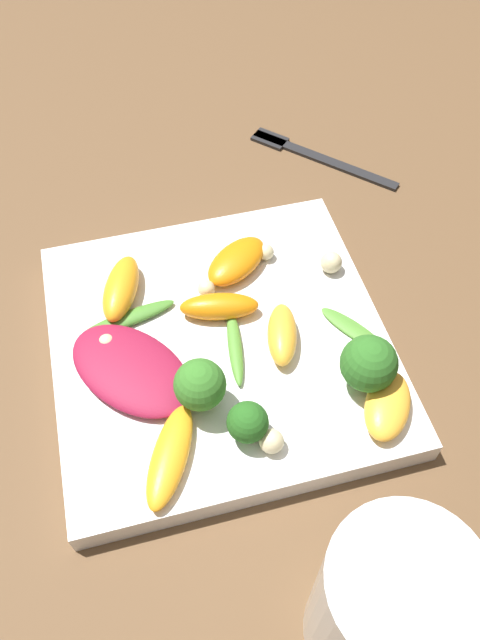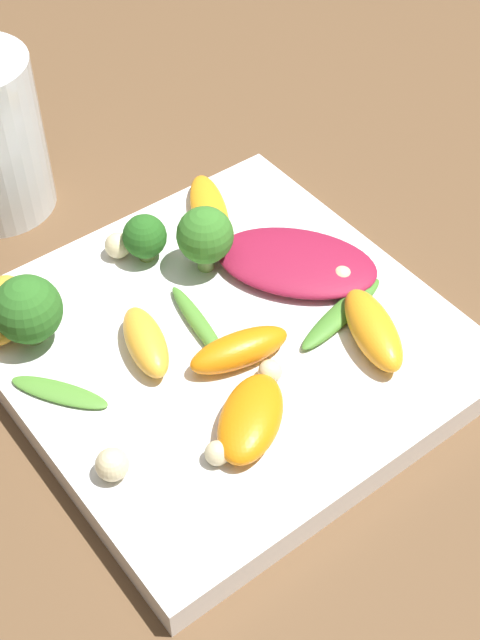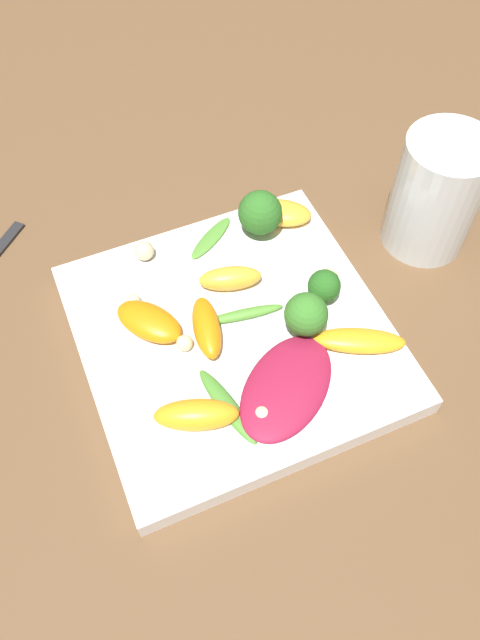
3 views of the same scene
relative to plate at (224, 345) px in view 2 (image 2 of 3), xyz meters
name	(u,v)px [view 2 (image 2 of 3)]	position (x,y,z in m)	size (l,w,h in m)	color
ground_plane	(225,357)	(0.00, 0.00, -0.01)	(2.40, 2.40, 0.00)	brown
plate	(224,345)	(0.00, 0.00, 0.00)	(0.26, 0.26, 0.02)	white
radicchio_leaf_0	(297,262)	(0.02, -0.07, 0.02)	(0.12, 0.11, 0.01)	maroon
orange_segment_0	(239,350)	(-0.02, 0.01, 0.02)	(0.04, 0.07, 0.02)	orange
orange_segment_1	(146,342)	(0.02, 0.05, 0.02)	(0.06, 0.04, 0.02)	#FCAD33
orange_segment_2	(2,309)	(0.09, 0.10, 0.02)	(0.07, 0.06, 0.02)	#FCAD33
orange_segment_3	(251,418)	(-0.07, 0.03, 0.02)	(0.06, 0.07, 0.02)	orange
orange_segment_4	(209,211)	(0.09, -0.06, 0.02)	(0.08, 0.06, 0.01)	orange
orange_segment_5	(373,330)	(-0.06, -0.07, 0.02)	(0.07, 0.05, 0.02)	orange
broccoli_floret_0	(28,310)	(0.07, 0.09, 0.04)	(0.04, 0.04, 0.05)	#84AD5B
broccoli_floret_1	(205,236)	(0.05, -0.03, 0.04)	(0.04, 0.04, 0.05)	#84AD5B
broccoli_floret_2	(150,234)	(0.09, 0.00, 0.03)	(0.03, 0.03, 0.03)	#7A9E51
arugula_sprig_0	(342,313)	(-0.03, -0.07, 0.01)	(0.03, 0.08, 0.01)	#47842D
arugula_sprig_1	(59,392)	(0.02, 0.10, 0.01)	(0.06, 0.05, 0.00)	#518E33
arugula_sprig_2	(198,323)	(0.01, 0.01, 0.01)	(0.07, 0.02, 0.01)	#518E33
macadamia_nut_0	(342,277)	(-0.01, -0.09, 0.02)	(0.01, 0.01, 0.01)	beige
macadamia_nut_1	(112,465)	(-0.04, 0.11, 0.02)	(0.02, 0.02, 0.02)	beige
macadamia_nut_2	(118,245)	(0.10, 0.01, 0.02)	(0.02, 0.02, 0.02)	beige
macadamia_nut_3	(217,453)	(-0.07, 0.06, 0.02)	(0.01, 0.01, 0.01)	beige
macadamia_nut_4	(265,375)	(-0.04, 0.00, 0.02)	(0.01, 0.01, 0.01)	beige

